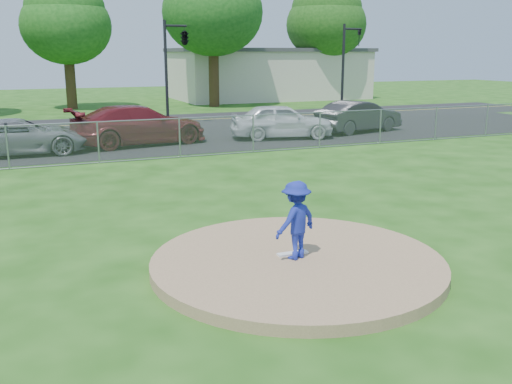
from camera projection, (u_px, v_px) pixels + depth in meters
ground at (167, 169)px, 19.54m from camera, size 120.00×120.00×0.00m
pitchers_mound at (297, 263)px, 10.53m from camera, size 5.40×5.40×0.20m
pitching_rubber at (293, 253)px, 10.68m from camera, size 0.60×0.15×0.04m
chain_link_fence at (153, 140)px, 21.16m from camera, size 40.00×0.06×1.50m
parking_lot at (132, 142)px, 25.38m from camera, size 50.00×8.00×0.01m
street at (107, 124)px, 32.11m from camera, size 60.00×7.00×0.01m
commercial_building at (268, 73)px, 50.10m from camera, size 16.40×9.40×4.30m
tree_center at (65, 14)px, 39.19m from camera, size 6.16×6.16×9.84m
tree_far_right at (326, 14)px, 47.73m from camera, size 6.72×6.72×10.74m
traffic_signal_center at (183, 39)px, 30.69m from camera, size 1.42×2.48×5.60m
traffic_signal_right at (347, 62)px, 34.79m from camera, size 1.28×0.20×5.60m
pitcher at (296, 220)px, 10.34m from camera, size 1.07×0.84×1.45m
traffic_cone at (3, 144)px, 22.61m from camera, size 0.38×0.38×0.74m
parked_car_gray at (20, 137)px, 22.19m from camera, size 5.10×2.43×1.41m
parked_car_darkred at (139, 125)px, 24.59m from camera, size 6.17×3.29×1.70m
parked_car_pearl at (282, 121)px, 26.43m from camera, size 5.03×2.90×1.61m
parked_car_charcoal at (359, 116)px, 28.60m from camera, size 4.98×2.74×1.56m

